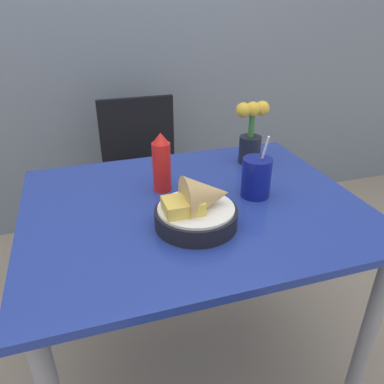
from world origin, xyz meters
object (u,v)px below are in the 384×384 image
chair_far_window (142,164)px  ketchup_bottle (162,163)px  food_basket (199,208)px  drink_cup (256,179)px  flower_vase (251,134)px

chair_far_window → ketchup_bottle: 0.81m
food_basket → drink_cup: drink_cup is taller
ketchup_bottle → flower_vase: 0.40m
drink_cup → flower_vase: (0.10, 0.26, 0.06)m
chair_far_window → flower_vase: bearing=-62.6°
food_basket → ketchup_bottle: (-0.05, 0.24, 0.04)m
chair_far_window → food_basket: food_basket is taller
food_basket → drink_cup: bearing=26.2°
ketchup_bottle → drink_cup: 0.31m
chair_far_window → drink_cup: size_ratio=4.02×
chair_far_window → food_basket: bearing=-90.7°
food_basket → flower_vase: size_ratio=0.99×
flower_vase → ketchup_bottle: bearing=-161.5°
food_basket → drink_cup: (0.23, 0.11, 0.01)m
ketchup_bottle → drink_cup: bearing=-25.1°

